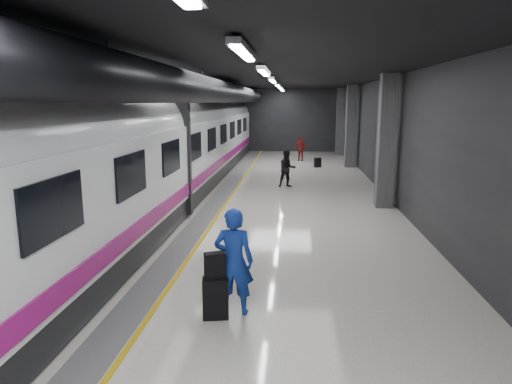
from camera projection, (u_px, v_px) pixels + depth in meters
name	position (u px, v px, depth m)	size (l,w,h in m)	color
ground	(247.00, 218.00, 14.26)	(40.00, 40.00, 0.00)	silver
platform_hall	(240.00, 103.00, 14.53)	(10.02, 40.02, 4.51)	black
train	(142.00, 151.00, 14.12)	(3.05, 38.00, 4.05)	black
traveler_main	(234.00, 261.00, 7.70)	(0.68, 0.44, 1.85)	#1630AB
suitcase_main	(215.00, 298.00, 7.63)	(0.43, 0.27, 0.70)	black
shoulder_bag	(215.00, 266.00, 7.53)	(0.33, 0.18, 0.44)	black
traveler_far_a	(287.00, 169.00, 19.37)	(0.76, 0.59, 1.57)	black
traveler_far_b	(300.00, 148.00, 28.18)	(0.88, 0.37, 1.50)	maroon
suitcase_far	(318.00, 163.00, 25.39)	(0.36, 0.23, 0.52)	black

